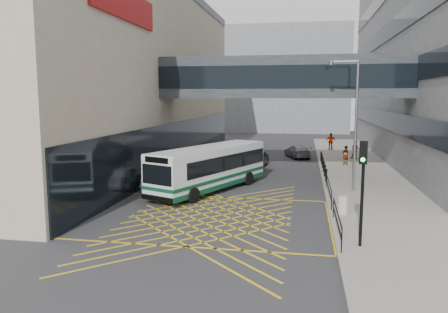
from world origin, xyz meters
The scene contains 18 objects.
ground centered at (0.00, 0.00, 0.00)m, with size 120.00×120.00×0.00m, color #333335.
building_whsmith centered at (-17.98, 16.00, 8.00)m, with size 24.17×42.00×16.00m.
building_far centered at (-2.00, 60.00, 9.00)m, with size 28.00×16.00×18.00m, color slate.
skybridge centered at (3.00, 12.00, 7.50)m, with size 20.00×4.10×3.00m.
pavement centered at (9.00, 15.00, 0.08)m, with size 6.00×54.00×0.16m, color gray.
box_junction centered at (0.00, 0.00, 0.00)m, with size 12.00×9.00×0.01m.
bus centered at (-1.30, 6.37, 1.55)m, with size 6.20×10.41×2.89m.
car_white centered at (-4.50, 6.51, 0.72)m, with size 1.86×4.55×1.45m, color silver.
car_dark centered at (0.63, 16.90, 0.68)m, with size 1.70×4.34×1.36m, color #242228.
car_silver centered at (4.04, 23.21, 0.68)m, with size 1.85×4.37×1.36m, color gray.
traffic_light centered at (6.93, -3.66, 2.94)m, with size 0.33×0.51×4.27m.
street_lamp centered at (7.63, 7.25, 4.82)m, with size 1.86×0.34×8.18m.
litter_bin centered at (6.66, 1.32, 0.62)m, with size 0.53×0.53×0.91m, color #ADA89E.
kerb_railings centered at (6.15, 1.78, 0.88)m, with size 0.05×12.54×1.00m.
bollards centered at (6.25, 15.00, 0.61)m, with size 0.14×10.14×0.90m.
pedestrian_a centered at (8.26, 18.14, 1.00)m, with size 0.67×0.48×1.67m, color gray.
pedestrian_b centered at (9.56, 22.15, 1.05)m, with size 0.87×0.50×1.77m, color gray.
pedestrian_c centered at (7.63, 29.06, 1.10)m, with size 1.12×0.54×1.89m, color gray.
Camera 1 is at (4.63, -21.15, 6.12)m, focal length 35.00 mm.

